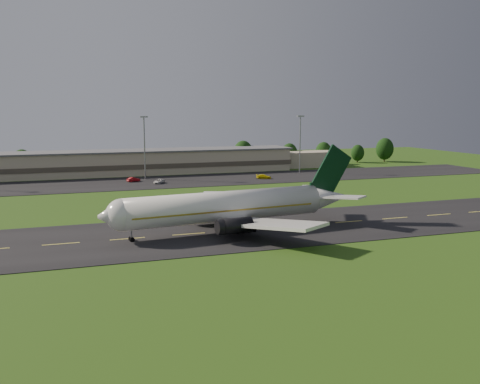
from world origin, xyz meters
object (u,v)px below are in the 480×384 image
object	(u,v)px
terminal	(142,162)
service_vehicle_b	(133,179)
airliner	(229,207)
light_mast_east	(300,137)
service_vehicle_d	(264,177)
service_vehicle_c	(159,181)
light_mast_centre	(144,140)

from	to	relation	value
terminal	service_vehicle_b	bearing A→B (deg)	-105.59
airliner	terminal	world-z (taller)	airliner
light_mast_east	service_vehicle_d	distance (m)	24.81
light_mast_east	service_vehicle_d	xyz separation A→B (m)	(-18.36, -11.67, -11.93)
airliner	service_vehicle_b	size ratio (longest dim) A/B	12.40
airliner	service_vehicle_c	bearing A→B (deg)	83.99
airliner	light_mast_centre	bearing A→B (deg)	85.61
service_vehicle_d	service_vehicle_c	bearing A→B (deg)	115.56
light_mast_east	service_vehicle_c	xyz separation A→B (m)	(-52.68, -11.45, -12.00)
airliner	light_mast_east	xyz separation A→B (m)	(52.30, 79.91, 8.08)
airliner	service_vehicle_b	bearing A→B (deg)	89.18
terminal	light_mast_centre	size ratio (longest dim) A/B	7.13
service_vehicle_c	service_vehicle_d	xyz separation A→B (m)	(34.32, -0.22, 0.07)
service_vehicle_c	service_vehicle_d	bearing A→B (deg)	34.49
light_mast_centre	light_mast_east	size ratio (longest dim) A/B	1.00
terminal	service_vehicle_d	world-z (taller)	terminal
airliner	service_vehicle_d	size ratio (longest dim) A/B	10.45
service_vehicle_b	service_vehicle_c	size ratio (longest dim) A/B	0.89
light_mast_centre	service_vehicle_d	bearing A→B (deg)	-17.67
airliner	service_vehicle_d	distance (m)	76.31
light_mast_centre	service_vehicle_c	distance (m)	16.75
light_mast_centre	service_vehicle_c	size ratio (longest dim) A/B	4.40
light_mast_east	service_vehicle_c	distance (m)	55.23
light_mast_centre	light_mast_east	xyz separation A→B (m)	(55.00, 0.00, 0.00)
airliner	light_mast_east	world-z (taller)	light_mast_east
terminal	service_vehicle_b	distance (m)	22.26
terminal	light_mast_centre	world-z (taller)	light_mast_centre
light_mast_centre	light_mast_east	distance (m)	55.00
terminal	service_vehicle_b	world-z (taller)	terminal
light_mast_east	service_vehicle_d	world-z (taller)	light_mast_east
service_vehicle_b	service_vehicle_c	world-z (taller)	service_vehicle_b
terminal	service_vehicle_d	bearing A→B (deg)	-38.33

